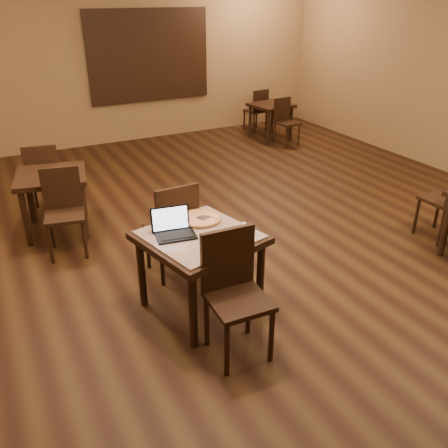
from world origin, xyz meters
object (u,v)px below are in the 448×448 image
chair_main_near (234,286)px  laptop (173,228)px  chair_main_far (174,225)px  other_table_a_chair_far (258,108)px  tiled_table (200,244)px  other_table_a_chair_near (285,119)px  pizza_pan (200,220)px  other_table_a (271,110)px  other_table_b (52,184)px  other_table_b_chair_far (44,175)px  other_table_b_chair_near (64,206)px

chair_main_near → laptop: (-0.20, 0.71, 0.24)m
chair_main_far → other_table_a_chair_far: chair_main_far is taller
other_table_a_chair_far → chair_main_near: bearing=50.2°
chair_main_far → laptop: 0.60m
tiled_table → other_table_a_chair_near: 5.37m
pizza_pan → other_table_a: 5.50m
other_table_b → other_table_a_chair_far: bearing=43.0°
chair_main_far → other_table_b_chair_far: 2.35m
chair_main_near → chair_main_far: 1.22m
laptop → other_table_a_chair_far: (3.83, 4.88, -0.34)m
pizza_pan → laptop: bearing=-156.9°
other_table_a_chair_near → other_table_a_chair_far: size_ratio=1.00×
tiled_table → chair_main_far: chair_main_far is taller
other_table_a → chair_main_far: bearing=-139.9°
other_table_a_chair_far → chair_main_far: bearing=43.5°
other_table_a → other_table_a_chair_near: 0.51m
chair_main_far → other_table_a_chair_near: bearing=-139.1°
tiled_table → other_table_b: (-0.87, 2.23, -0.05)m
other_table_a_chair_near → other_table_b: other_table_a_chair_near is taller
other_table_a → other_table_b_chair_near: bearing=-154.7°
pizza_pan → other_table_a_chair_near: other_table_a_chair_near is taller
tiled_table → other_table_b: size_ratio=1.20×
other_table_a → other_table_a_chair_far: bearing=82.2°
tiled_table → chair_main_near: size_ratio=1.08×
chair_main_near → other_table_b: (-0.88, 2.84, 0.03)m
chair_main_near → other_table_a_chair_far: chair_main_near is taller
chair_main_near → laptop: chair_main_near is taller
tiled_table → laptop: bearing=139.2°
laptop → other_table_b: size_ratio=0.40×
laptop → other_table_b_chair_far: 2.78m
laptop → chair_main_far: bearing=77.5°
laptop → other_table_b_chair_far: laptop is taller
other_table_b_chair_far → tiled_table: bearing=119.2°
pizza_pan → other_table_a_chair_far: other_table_a_chair_far is taller
other_table_a → other_table_a_chair_near: size_ratio=0.92×
other_table_b → other_table_a_chair_near: bearing=32.8°
other_table_a_chair_near → pizza_pan: bearing=-139.9°
other_table_a_chair_near → other_table_b: 4.81m
tiled_table → other_table_b_chair_far: other_table_b_chair_far is taller
tiled_table → other_table_a_chair_far: 6.17m
other_table_b_chair_near → pizza_pan: bearing=-44.3°
other_table_a → other_table_b: 5.03m
tiled_table → other_table_a_chair_near: (3.61, 3.98, -0.17)m
other_table_a → other_table_a_chair_far: (0.01, 0.50, -0.07)m
other_table_b_chair_near → other_table_b_chair_far: size_ratio=1.00×
tiled_table → other_table_a: tiled_table is taller
chair_main_far → other_table_b: (-0.87, 1.62, 0.04)m
other_table_a_chair_far → tiled_table: bearing=47.1°
other_table_a_chair_near → other_table_a_chair_far: (0.02, 1.01, 0.00)m
other_table_a → other_table_b: other_table_b is taller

